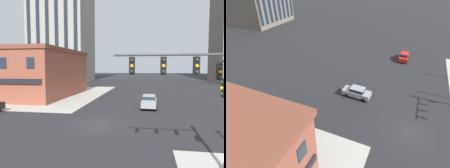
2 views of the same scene
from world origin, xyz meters
TOP-DOWN VIEW (x-y plane):
  - ground_plane at (0.00, 0.00)m, footprint 320.00×320.00m
  - car_main_northbound_near at (21.47, 3.59)m, footprint 4.40×1.90m
  - car_main_mid at (4.53, 8.64)m, footprint 2.03×4.47m

SIDE VIEW (x-z plane):
  - ground_plane at x=0.00m, z-range 0.00..0.00m
  - car_main_northbound_near at x=21.47m, z-range 0.08..1.76m
  - car_main_mid at x=4.53m, z-range 0.08..1.76m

